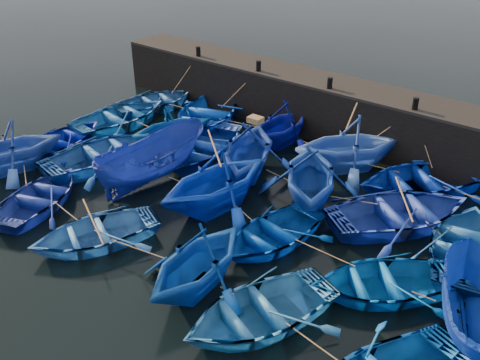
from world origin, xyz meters
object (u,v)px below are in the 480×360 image
Objects in this scene: boat_13 at (64,139)px; boat_20 at (9,147)px; boat_0 at (156,101)px; wooden_crate at (255,120)px; boat_8 at (203,147)px.

boat_20 is at bearing 86.16° from boat_13.
boat_0 is 5.91m from boat_13.
boat_20 reaches higher than boat_0.
boat_20 is (0.39, -8.58, 0.66)m from boat_0.
wooden_crate is at bearing 176.86° from boat_0.
boat_0 is 6.38m from boat_8.
wooden_crate is (8.69, -2.62, 2.11)m from boat_0.
boat_8 is 6.47m from boat_13.
boat_20 reaches higher than boat_8.
boat_8 is 8.07m from boat_20.
boat_0 is at bearing 110.64° from boat_20.
boat_8 is at bearing -179.59° from wooden_crate.
boat_8 is 1.21× the size of boat_13.
boat_8 is (5.81, -2.64, 0.06)m from boat_0.
boat_0 is 0.88× the size of boat_8.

